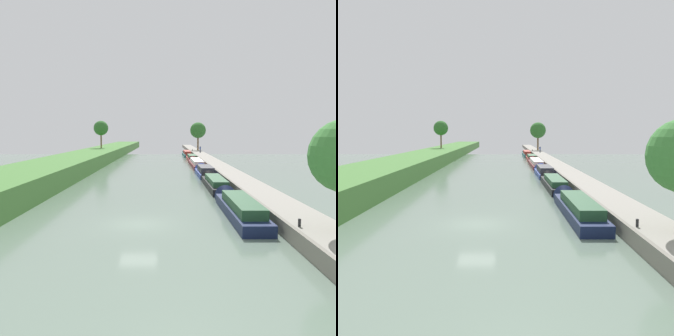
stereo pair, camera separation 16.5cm
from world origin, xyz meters
TOP-DOWN VIEW (x-y plane):
  - ground_plane at (0.00, 0.00)m, footprint 160.00×160.00m
  - right_towpath at (10.47, 0.00)m, footprint 3.02×260.00m
  - stone_quay at (8.83, 0.00)m, footprint 0.25×260.00m
  - narrowboat_navy at (7.28, 2.88)m, footprint 2.05×12.82m
  - narrowboat_black at (7.30, 16.95)m, footprint 1.93×12.61m
  - narrowboat_blue at (7.39, 28.73)m, footprint 2.18×10.35m
  - narrowboat_maroon at (7.40, 43.71)m, footprint 2.02×17.05m
  - narrowboat_red at (7.58, 58.42)m, footprint 1.91×12.59m
  - narrowboat_teal at (7.32, 72.90)m, footprint 1.89×14.70m
  - tree_rightbank_midnear at (11.23, 84.60)m, footprint 4.56×4.56m
  - tree_leftbank_downstream at (-13.87, 67.39)m, footprint 3.54×3.54m
  - person_walking at (10.75, 72.07)m, footprint 0.34×0.34m
  - mooring_bollard_near at (9.26, -4.45)m, footprint 0.16×0.16m
  - mooring_bollard_far at (9.26, 79.44)m, footprint 0.16×0.16m

SIDE VIEW (x-z plane):
  - ground_plane at x=0.00m, z-range 0.00..0.00m
  - right_towpath at x=10.47m, z-range 0.00..0.93m
  - stone_quay at x=8.83m, z-range 0.00..0.98m
  - narrowboat_red at x=7.58m, z-range -0.44..1.42m
  - narrowboat_black at x=7.30m, z-range -0.40..1.45m
  - narrowboat_maroon at x=7.40m, z-range -0.44..1.51m
  - narrowboat_blue at x=7.39m, z-range -0.52..1.64m
  - narrowboat_teal at x=7.32m, z-range -0.41..1.55m
  - narrowboat_navy at x=7.28m, z-range -0.43..1.60m
  - mooring_bollard_near at x=9.26m, z-range 0.93..1.38m
  - mooring_bollard_far at x=9.26m, z-range 0.93..1.38m
  - person_walking at x=10.75m, z-range 0.97..2.63m
  - tree_rightbank_midnear at x=11.23m, z-range 2.62..10.64m
  - tree_leftbank_downstream at x=-13.87m, z-range 3.77..10.40m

